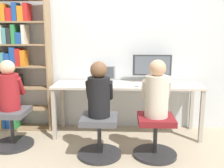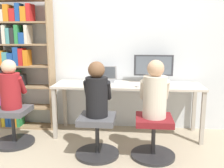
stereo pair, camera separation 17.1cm
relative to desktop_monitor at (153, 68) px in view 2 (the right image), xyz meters
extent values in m
plane|color=tan|center=(-0.36, -0.43, -0.96)|extent=(14.00, 14.00, 0.00)
cube|color=silver|center=(-0.36, 0.22, 0.34)|extent=(10.00, 0.05, 2.60)
cube|color=beige|center=(-0.36, -0.14, -0.23)|extent=(2.06, 0.58, 0.03)
cube|color=#ADA497|center=(-1.35, -0.39, -0.61)|extent=(0.05, 0.05, 0.71)
cube|color=#ADA497|center=(0.63, -0.39, -0.61)|extent=(0.05, 0.05, 0.71)
cube|color=#ADA497|center=(-1.35, 0.11, -0.61)|extent=(0.05, 0.05, 0.71)
cube|color=#ADA497|center=(0.63, 0.11, -0.61)|extent=(0.05, 0.05, 0.71)
cylinder|color=#333338|center=(0.00, 0.00, -0.21)|extent=(0.19, 0.19, 0.01)
cylinder|color=#333338|center=(0.00, 0.00, -0.16)|extent=(0.04, 0.04, 0.09)
cube|color=#333338|center=(0.00, 0.00, 0.04)|extent=(0.56, 0.02, 0.30)
cube|color=slate|center=(0.00, -0.01, 0.04)|extent=(0.50, 0.01, 0.26)
cube|color=#B7B7BC|center=(-0.72, -0.06, -0.21)|extent=(0.37, 0.24, 0.02)
cube|color=gray|center=(-0.72, -0.06, -0.20)|extent=(0.33, 0.19, 0.00)
cube|color=#B7B7BC|center=(-0.72, 0.11, -0.09)|extent=(0.37, 0.11, 0.22)
cube|color=slate|center=(-0.72, 0.10, -0.09)|extent=(0.33, 0.09, 0.18)
cube|color=silver|center=(0.03, -0.32, -0.21)|extent=(0.40, 0.16, 0.02)
cube|color=#BAB8AD|center=(0.03, -0.32, -0.19)|extent=(0.36, 0.13, 0.00)
ellipsoid|color=silver|center=(-0.23, -0.30, -0.20)|extent=(0.06, 0.10, 0.03)
cylinder|color=#262628|center=(-0.03, -0.79, -0.94)|extent=(0.52, 0.52, 0.04)
cylinder|color=#262628|center=(-0.03, -0.79, -0.73)|extent=(0.05, 0.05, 0.39)
cube|color=maroon|center=(-0.03, -0.79, -0.51)|extent=(0.42, 0.42, 0.07)
cylinder|color=#262628|center=(-0.69, -0.82, -0.94)|extent=(0.52, 0.52, 0.04)
cylinder|color=#262628|center=(-0.69, -0.82, -0.73)|extent=(0.05, 0.05, 0.39)
cube|color=#4C4C51|center=(-0.69, -0.82, -0.51)|extent=(0.42, 0.42, 0.07)
cylinder|color=beige|center=(-0.03, -0.79, -0.23)|extent=(0.27, 0.27, 0.48)
sphere|color=tan|center=(-0.03, -0.79, 0.09)|extent=(0.19, 0.19, 0.19)
cylinder|color=beige|center=(-0.16, -0.72, -0.16)|extent=(0.08, 0.20, 0.26)
cylinder|color=beige|center=(0.10, -0.72, -0.16)|extent=(0.08, 0.20, 0.26)
cylinder|color=black|center=(-0.69, -0.82, -0.24)|extent=(0.26, 0.26, 0.46)
sphere|color=brown|center=(-0.69, -0.82, 0.07)|extent=(0.19, 0.19, 0.19)
cylinder|color=black|center=(-0.81, -0.75, -0.18)|extent=(0.07, 0.19, 0.25)
cylinder|color=black|center=(-0.57, -0.75, -0.18)|extent=(0.07, 0.19, 0.25)
cube|color=#997A56|center=(-1.51, 0.03, 0.00)|extent=(0.02, 0.26, 1.93)
cube|color=#997A56|center=(-1.92, 0.03, -0.95)|extent=(0.80, 0.25, 0.02)
cube|color=#997A56|center=(-1.92, 0.03, -0.63)|extent=(0.80, 0.25, 0.02)
cube|color=#997A56|center=(-1.92, 0.03, -0.31)|extent=(0.80, 0.25, 0.02)
cube|color=#997A56|center=(-1.92, 0.03, 0.00)|extent=(0.80, 0.25, 0.02)
cube|color=#997A56|center=(-1.92, 0.03, 0.32)|extent=(0.80, 0.25, 0.02)
cube|color=#997A56|center=(-1.92, 0.03, 0.64)|extent=(0.80, 0.25, 0.02)
cube|color=#997A56|center=(-1.92, 0.03, 0.96)|extent=(0.80, 0.25, 0.02)
cube|color=gold|center=(-2.28, 0.00, -0.85)|extent=(0.06, 0.20, 0.18)
cube|color=#1E4C9E|center=(-2.22, 0.01, -0.84)|extent=(0.05, 0.22, 0.19)
cube|color=#1E4C9E|center=(-2.15, 0.01, -0.84)|extent=(0.07, 0.21, 0.20)
cube|color=orange|center=(-2.09, 0.00, -0.83)|extent=(0.05, 0.19, 0.22)
cube|color=#2D8C47|center=(-2.04, 0.00, -0.85)|extent=(0.04, 0.20, 0.18)
cube|color=#8C338C|center=(-2.28, 0.01, -0.50)|extent=(0.04, 0.21, 0.23)
cube|color=#8C338C|center=(-2.23, -0.02, -0.51)|extent=(0.06, 0.15, 0.22)
cube|color=orange|center=(-2.17, 0.01, -0.49)|extent=(0.05, 0.22, 0.27)
cube|color=#1E4C9E|center=(-2.12, 0.00, -0.53)|extent=(0.04, 0.19, 0.17)
cube|color=#262628|center=(-2.28, -0.01, -0.18)|extent=(0.06, 0.18, 0.25)
cube|color=red|center=(-2.21, -0.01, -0.22)|extent=(0.07, 0.17, 0.17)
cube|color=#8C338C|center=(-2.15, -0.01, -0.19)|extent=(0.05, 0.16, 0.22)
cube|color=red|center=(-2.10, 0.00, -0.19)|extent=(0.04, 0.20, 0.23)
cube|color=#2D8C47|center=(-2.05, 0.00, -0.18)|extent=(0.04, 0.19, 0.24)
cube|color=#262628|center=(-1.98, -0.01, -0.21)|extent=(0.09, 0.18, 0.18)
cube|color=orange|center=(-2.26, -0.02, 0.12)|extent=(0.09, 0.15, 0.22)
cube|color=teal|center=(-2.18, -0.01, 0.11)|extent=(0.07, 0.18, 0.20)
cube|color=#1E4C9E|center=(-2.09, -0.02, 0.11)|extent=(0.08, 0.16, 0.18)
cube|color=#1E4C9E|center=(-2.01, -0.02, 0.15)|extent=(0.08, 0.16, 0.27)
cube|color=red|center=(-1.93, -0.02, 0.14)|extent=(0.07, 0.16, 0.25)
cube|color=orange|center=(-1.86, -0.01, 0.13)|extent=(0.07, 0.17, 0.23)
cube|color=#262628|center=(-2.22, -0.01, 0.44)|extent=(0.05, 0.17, 0.21)
cube|color=silver|center=(-2.16, -0.01, 0.47)|extent=(0.05, 0.18, 0.26)
cube|color=teal|center=(-2.10, -0.01, 0.45)|extent=(0.06, 0.17, 0.23)
cube|color=#262628|center=(-2.04, -0.02, 0.45)|extent=(0.06, 0.15, 0.22)
cube|color=#2D8C47|center=(-1.97, 0.00, 0.47)|extent=(0.06, 0.19, 0.27)
cube|color=#1E4C9E|center=(-1.90, 0.01, 0.42)|extent=(0.09, 0.22, 0.16)
cube|color=silver|center=(-1.83, 0.01, 0.47)|extent=(0.05, 0.21, 0.27)
cube|color=silver|center=(-2.19, 0.01, 0.74)|extent=(0.08, 0.21, 0.17)
cube|color=orange|center=(-2.11, -0.02, 0.77)|extent=(0.08, 0.15, 0.24)
cube|color=red|center=(-2.01, -0.01, 0.74)|extent=(0.09, 0.18, 0.18)
cube|color=#1E4C9E|center=(-1.93, -0.01, 0.78)|extent=(0.07, 0.17, 0.25)
cube|color=orange|center=(-1.85, -0.02, 0.75)|extent=(0.08, 0.14, 0.20)
cube|color=red|center=(-1.78, 0.01, 0.77)|extent=(0.06, 0.21, 0.24)
cylinder|color=#262628|center=(-1.84, -0.61, -0.94)|extent=(0.52, 0.52, 0.04)
cylinder|color=#262628|center=(-1.84, -0.61, -0.73)|extent=(0.05, 0.05, 0.39)
cube|color=#4C4C51|center=(-1.84, -0.61, -0.51)|extent=(0.42, 0.42, 0.07)
cylinder|color=maroon|center=(-1.84, -0.61, -0.24)|extent=(0.25, 0.25, 0.46)
sphere|color=beige|center=(-1.84, -0.61, 0.07)|extent=(0.18, 0.18, 0.18)
cylinder|color=maroon|center=(-1.96, -0.54, -0.18)|extent=(0.07, 0.19, 0.25)
cylinder|color=maroon|center=(-1.72, -0.54, -0.18)|extent=(0.07, 0.19, 0.25)
camera|label=1|loc=(-0.41, -3.59, 0.45)|focal=40.00mm
camera|label=2|loc=(-0.24, -3.58, 0.45)|focal=40.00mm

